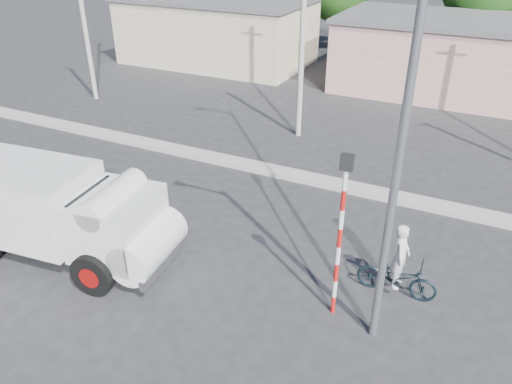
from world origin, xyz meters
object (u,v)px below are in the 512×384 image
at_px(traffic_pole, 341,225).
at_px(streetlight, 393,141).
at_px(truck, 62,212).
at_px(bicycle, 397,277).
at_px(cyclist, 399,266).

bearing_deg(traffic_pole, streetlight, -17.73).
xyz_separation_m(truck, traffic_pole, (7.66, 1.12, 1.10)).
distance_m(traffic_pole, streetlight, 2.56).
distance_m(bicycle, streetlight, 4.75).
xyz_separation_m(bicycle, traffic_pole, (-1.24, -1.40, 2.05)).
height_order(cyclist, traffic_pole, traffic_pole).
bearing_deg(cyclist, bicycle, -0.00).
distance_m(bicycle, traffic_pole, 2.78).
bearing_deg(cyclist, truck, 103.62).
xyz_separation_m(truck, cyclist, (8.90, 2.52, -0.58)).
height_order(truck, bicycle, truck).
distance_m(bicycle, cyclist, 0.37).
bearing_deg(traffic_pole, truck, -171.68).
bearing_deg(cyclist, traffic_pole, 136.33).
bearing_deg(traffic_pole, cyclist, 48.53).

